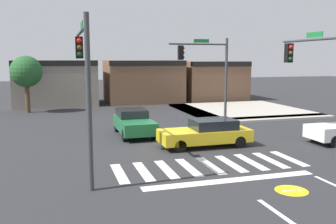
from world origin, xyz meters
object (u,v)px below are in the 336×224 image
traffic_signal_southwest (84,67)px  traffic_signal_southeast (316,70)px  roadside_tree (26,72)px  car_yellow (207,133)px  traffic_signal_northeast (207,65)px  car_green (134,122)px

traffic_signal_southwest → traffic_signal_southeast: traffic_signal_southwest is taller
traffic_signal_southwest → roadside_tree: 18.44m
car_yellow → roadside_tree: roadside_tree is taller
traffic_signal_northeast → car_green: size_ratio=1.40×
traffic_signal_northeast → car_yellow: size_ratio=1.26×
car_green → roadside_tree: bearing=-149.8°
traffic_signal_northeast → traffic_signal_southwest: (-8.84, -9.29, 0.13)m
car_green → roadside_tree: roadside_tree is taller
traffic_signal_northeast → car_yellow: bearing=68.0°
car_green → traffic_signal_southeast: bearing=45.4°
traffic_signal_northeast → car_green: (-5.63, -2.59, -3.25)m
roadside_tree → car_green: bearing=-59.8°
car_yellow → car_green: size_ratio=1.11×
car_yellow → roadside_tree: 18.27m
traffic_signal_northeast → roadside_tree: traffic_signal_northeast is taller
traffic_signal_southwest → traffic_signal_northeast: bearing=-43.6°
traffic_signal_northeast → traffic_signal_southeast: size_ratio=1.03×
traffic_signal_southwest → roadside_tree: size_ratio=1.27×
traffic_signal_southwest → car_green: traffic_signal_southwest is taller
car_yellow → car_green: 4.91m
roadside_tree → car_yellow: bearing=-57.7°
traffic_signal_southwest → roadside_tree: traffic_signal_southwest is taller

